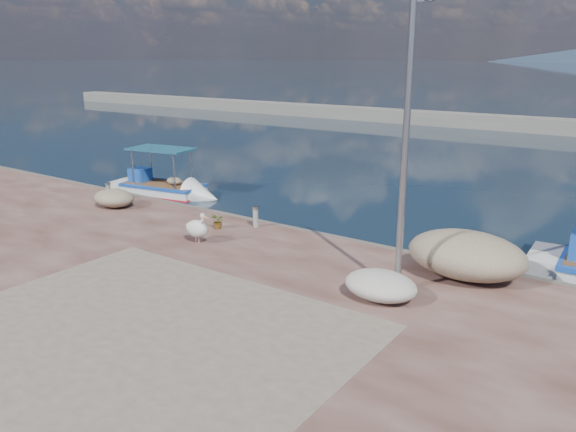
% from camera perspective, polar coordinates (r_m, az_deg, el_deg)
% --- Properties ---
extents(ground, '(1400.00, 1400.00, 0.00)m').
position_cam_1_polar(ground, '(15.21, -8.38, -7.95)').
color(ground, '#162635').
rests_on(ground, ground).
extents(quay_patch, '(9.00, 7.00, 0.01)m').
position_cam_1_polar(quay_patch, '(12.50, -14.71, -11.32)').
color(quay_patch, gray).
rests_on(quay_patch, quay).
extents(breakwater, '(120.00, 2.20, 7.50)m').
position_cam_1_polar(breakwater, '(51.19, 24.39, 8.39)').
color(breakwater, gray).
rests_on(breakwater, ground).
extents(boat_left, '(5.39, 2.56, 2.49)m').
position_cam_1_polar(boat_left, '(26.35, -12.61, 2.59)').
color(boat_left, white).
rests_on(boat_left, ground).
extents(pelican, '(1.04, 0.51, 1.01)m').
position_cam_1_polar(pelican, '(17.61, -9.19, -1.24)').
color(pelican, tan).
rests_on(pelican, quay).
extents(lamp_post, '(0.44, 0.96, 7.00)m').
position_cam_1_polar(lamp_post, '(13.39, 11.80, 5.64)').
color(lamp_post, gray).
rests_on(lamp_post, quay).
extents(bollard_near, '(0.24, 0.24, 0.73)m').
position_cam_1_polar(bollard_near, '(19.04, -3.32, 0.01)').
color(bollard_near, gray).
rests_on(bollard_near, quay).
extents(bollard_far, '(0.23, 0.23, 0.71)m').
position_cam_1_polar(bollard_far, '(23.75, -17.78, 2.46)').
color(bollard_far, gray).
rests_on(bollard_far, quay).
extents(potted_plant, '(0.60, 0.57, 0.53)m').
position_cam_1_polar(potted_plant, '(18.99, -7.11, -0.53)').
color(potted_plant, '#33722D').
rests_on(potted_plant, quay).
extents(net_pile_c, '(3.10, 2.21, 1.22)m').
position_cam_1_polar(net_pile_c, '(15.44, 17.67, -3.77)').
color(net_pile_c, tan).
rests_on(net_pile_c, quay).
extents(net_pile_b, '(1.72, 1.34, 0.67)m').
position_cam_1_polar(net_pile_b, '(22.68, -17.27, 1.76)').
color(net_pile_b, tan).
rests_on(net_pile_b, quay).
extents(net_pile_d, '(1.80, 1.35, 0.67)m').
position_cam_1_polar(net_pile_d, '(13.69, 9.38, -6.97)').
color(net_pile_d, silver).
rests_on(net_pile_d, quay).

